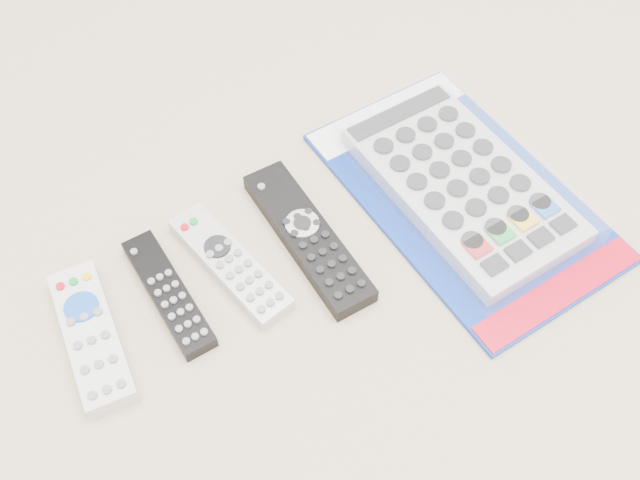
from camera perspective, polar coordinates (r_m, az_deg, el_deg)
remote_small_grey at (r=0.76m, az=-17.79°, el=-7.34°), size 0.08×0.17×0.03m
remote_slim_black at (r=0.77m, az=-12.02°, el=-4.21°), size 0.04×0.16×0.02m
remote_silver_dvd at (r=0.77m, az=-7.19°, el=-1.90°), size 0.06×0.17×0.02m
remote_large_black at (r=0.79m, az=-0.97°, el=0.26°), size 0.07×0.21×0.02m
jumbo_remote_packaged at (r=0.84m, az=11.33°, el=4.53°), size 0.23×0.37×0.05m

